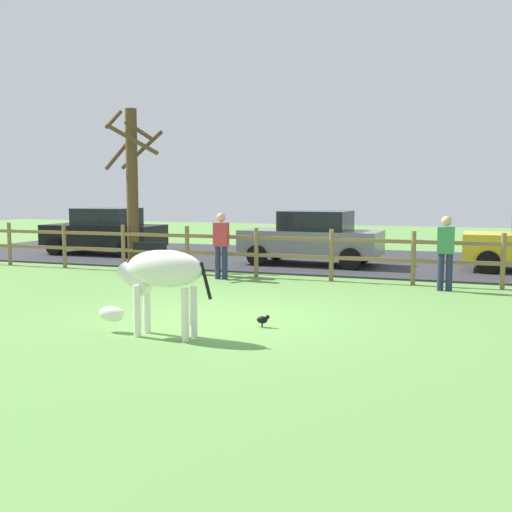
{
  "coord_description": "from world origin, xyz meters",
  "views": [
    {
      "loc": [
        3.94,
        -9.64,
        2.16
      ],
      "look_at": [
        -0.01,
        1.35,
        0.94
      ],
      "focal_mm": 43.35,
      "sensor_mm": 36.0,
      "label": 1
    }
  ],
  "objects": [
    {
      "name": "ground_plane",
      "position": [
        0.0,
        0.0,
        0.0
      ],
      "size": [
        60.0,
        60.0,
        0.0
      ],
      "primitive_type": "plane",
      "color": "#5B8C42"
    },
    {
      "name": "parking_asphalt",
      "position": [
        0.0,
        9.3,
        0.03
      ],
      "size": [
        28.0,
        7.4,
        0.05
      ],
      "primitive_type": "cube",
      "color": "#2D2D33",
      "rests_on": "ground_plane"
    },
    {
      "name": "paddock_fence",
      "position": [
        -0.34,
        5.0,
        0.72
      ],
      "size": [
        21.43,
        0.11,
        1.26
      ],
      "color": "olive",
      "rests_on": "ground_plane"
    },
    {
      "name": "bare_tree",
      "position": [
        -5.03,
        5.26,
        2.41
      ],
      "size": [
        1.65,
        1.68,
        4.44
      ],
      "color": "#513A23",
      "rests_on": "ground_plane"
    },
    {
      "name": "zebra",
      "position": [
        -0.48,
        -1.57,
        0.93
      ],
      "size": [
        1.93,
        0.51,
        1.41
      ],
      "color": "white",
      "rests_on": "ground_plane"
    },
    {
      "name": "crow_on_grass",
      "position": [
        0.76,
        -0.46,
        0.13
      ],
      "size": [
        0.21,
        0.1,
        0.2
      ],
      "color": "black",
      "rests_on": "ground_plane"
    },
    {
      "name": "parked_car_black",
      "position": [
        -7.92,
        8.23,
        0.84
      ],
      "size": [
        4.02,
        1.93,
        1.56
      ],
      "color": "black",
      "rests_on": "parking_asphalt"
    },
    {
      "name": "parked_car_grey",
      "position": [
        -0.56,
        7.71,
        0.84
      ],
      "size": [
        4.04,
        1.96,
        1.56
      ],
      "color": "slate",
      "rests_on": "parking_asphalt"
    },
    {
      "name": "visitor_left_of_tree",
      "position": [
        3.31,
        4.34,
        0.91
      ],
      "size": [
        0.37,
        0.24,
        1.64
      ],
      "color": "#232847",
      "rests_on": "ground_plane"
    },
    {
      "name": "visitor_right_of_tree",
      "position": [
        -2.01,
        4.37,
        0.91
      ],
      "size": [
        0.38,
        0.26,
        1.64
      ],
      "color": "#232847",
      "rests_on": "ground_plane"
    }
  ]
}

